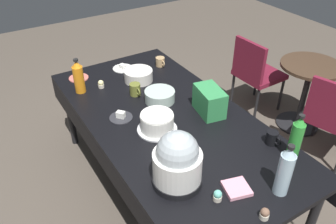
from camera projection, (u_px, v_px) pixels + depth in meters
The scene contains 23 objects.
ground at pixel (168, 188), 2.94m from camera, with size 9.00×9.00×0.00m, color brown.
potluck_table at pixel (168, 124), 2.55m from camera, with size 2.20×1.10×0.75m.
frosted_layer_cake at pixel (157, 123), 2.35m from camera, with size 0.28×0.28×0.13m.
slow_cooker at pixel (177, 161), 1.89m from camera, with size 0.29×0.29×0.35m.
glass_salad_bowl at pixel (160, 96), 2.68m from camera, with size 0.24×0.24×0.09m, color #B2C6BC.
ceramic_snack_bowl at pixel (138, 75), 2.94m from camera, with size 0.25×0.25×0.10m, color silver.
dessert_plate_white at pixel (123, 68), 3.15m from camera, with size 0.18×0.18×0.04m.
dessert_plate_coral at pixel (79, 77), 3.00m from camera, with size 0.17×0.17×0.05m.
dessert_plate_charcoal at pixel (121, 117), 2.50m from camera, with size 0.17×0.17×0.06m.
cupcake_lemon at pixel (218, 196), 1.86m from camera, with size 0.05×0.05×0.07m.
cupcake_rose at pixel (265, 214), 1.76m from camera, with size 0.05×0.05×0.07m.
cupcake_cocoa at pixel (101, 84), 2.86m from camera, with size 0.05×0.05×0.07m.
soda_bottle_orange_juice at pixel (79, 77), 2.74m from camera, with size 0.09×0.09×0.30m.
soda_bottle_water at pixel (285, 171), 1.83m from camera, with size 0.08×0.08×0.34m.
soda_bottle_lime_soda at pixel (296, 139), 2.07m from camera, with size 0.08×0.08×0.33m.
coffee_mug_olive at pixel (135, 89), 2.75m from camera, with size 0.13×0.09×0.10m.
coffee_mug_tan at pixel (160, 62), 3.18m from camera, with size 0.12×0.08×0.08m.
coffee_mug_black at pixel (272, 138), 2.24m from camera, with size 0.12×0.08×0.09m.
soda_carton at pixel (209, 101), 2.51m from camera, with size 0.26×0.16×0.20m, color #338C4C.
paper_napkin_stack at pixel (237, 188), 1.93m from camera, with size 0.14×0.14×0.02m, color pink.
maroon_chair_left at pixel (255, 71), 3.67m from camera, with size 0.45×0.45×0.85m.
maroon_chair_right at pixel (333, 115), 3.00m from camera, with size 0.54×0.54×0.85m.
round_cafe_table at pixel (307, 84), 3.42m from camera, with size 0.60×0.60×0.72m.
Camera 1 is at (1.74, -1.08, 2.21)m, focal length 36.47 mm.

